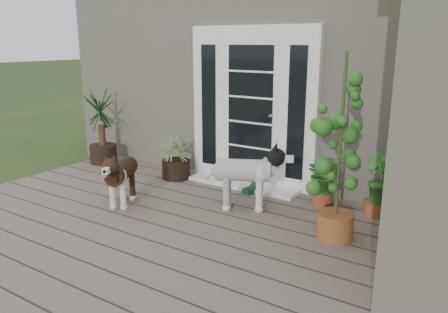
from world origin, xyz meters
The scene contains 14 objects.
deck centered at (0.00, 0.40, 0.06)m, with size 6.20×4.60×0.12m, color #6B5B4C.
house_main centered at (0.00, 4.65, 1.55)m, with size 7.40×4.00×3.10m, color #665E54.
door_unit centered at (-0.20, 2.60, 1.19)m, with size 1.90×0.14×2.15m, color white.
door_step centered at (-0.20, 2.40, 0.14)m, with size 1.60×0.40×0.05m, color white.
brindle_dog centered at (-1.09, 0.99, 0.43)m, with size 0.32×0.74×0.62m, color #331F12, non-canonical shape.
white_dog centered at (0.24, 1.66, 0.47)m, with size 0.36×0.84×0.70m, color white, non-canonical shape.
spider_plant centered at (-1.21, 2.18, 0.48)m, with size 0.68×0.68×0.73m, color #78995E, non-canonical shape.
yucca centered at (-2.75, 2.19, 0.71)m, with size 0.82×0.82×1.19m, color black, non-canonical shape.
herb_a centered at (0.97, 2.30, 0.40)m, with size 0.44×0.44×0.56m, color #215919.
herb_b centered at (1.61, 2.31, 0.38)m, with size 0.34×0.34×0.52m, color #205317.
herb_c centered at (2.17, 2.20, 0.43)m, with size 0.40×0.40×0.62m, color #225F1B.
sapling centered at (1.42, 1.46, 1.08)m, with size 0.57×0.57×1.92m, color #275E1A, non-canonical shape.
clog_left centered at (-0.02, 2.35, 0.16)m, with size 0.12×0.26×0.08m, color #16371A, non-canonical shape.
clog_right centered at (0.04, 2.24, 0.17)m, with size 0.16×0.33×0.10m, color black, non-canonical shape.
Camera 1 is at (2.71, -2.60, 2.07)m, focal length 35.20 mm.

